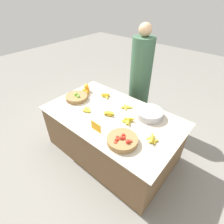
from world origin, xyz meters
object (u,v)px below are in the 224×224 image
Objects in this scene: metal_bowl at (149,113)px; price_sign at (96,127)px; vendor_person at (140,81)px; lime_bowl at (77,97)px; tomato_basket at (122,140)px.

metal_bowl is 0.74m from price_sign.
vendor_person is (-0.57, 0.64, 0.04)m from metal_bowl.
price_sign is at bearing -23.45° from lime_bowl.
metal_bowl is at bearing 92.50° from tomato_basket.
lime_bowl is at bearing 166.14° from tomato_basket.
vendor_person reaches higher than tomato_basket.
vendor_person reaches higher than lime_bowl.
price_sign is 0.09× the size of vendor_person.
vendor_person is (0.49, 0.98, 0.05)m from lime_bowl.
vendor_person is (-0.60, 1.25, 0.05)m from tomato_basket.
metal_bowl is 2.23× the size of price_sign.
tomato_basket is at bearing -13.86° from lime_bowl.
vendor_person is at bearing 63.42° from lime_bowl.
lime_bowl is 1.10m from vendor_person.
tomato_basket is at bearing 9.39° from price_sign.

